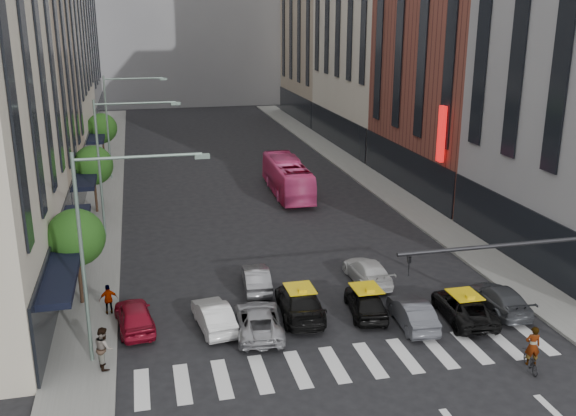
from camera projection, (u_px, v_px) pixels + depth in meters
ground at (369, 380)px, 26.02m from camera, size 160.00×160.00×0.00m
sidewalk_left at (104, 198)px, 51.38m from camera, size 3.00×96.00×0.15m
sidewalk_right at (374, 181)px, 56.44m from camera, size 3.00×96.00×0.15m
building_left_b at (7, 47)px, 44.81m from camera, size 8.00×16.00×24.00m
building_left_d at (57, 6)px, 78.36m from camera, size 8.00×18.00×30.00m
building_right_b at (459, 29)px, 51.08m from camera, size 8.00×18.00×26.00m
building_right_d at (324, 15)px, 86.14m from camera, size 8.00×18.00×28.00m
tree_near at (76, 238)px, 31.66m from camera, size 2.88×2.88×4.95m
tree_mid at (93, 165)px, 46.54m from camera, size 2.88×2.88×4.95m
tree_far at (102, 128)px, 61.43m from camera, size 2.88×2.88×4.95m
streetlamp_near at (104, 230)px, 25.80m from camera, size 5.38×0.25×9.00m
streetlamp_mid at (114, 150)px, 40.69m from camera, size 5.38×0.25×9.00m
streetlamp_far at (118, 113)px, 55.58m from camera, size 5.38×0.25×9.00m
traffic_signal at (565, 271)px, 25.47m from camera, size 10.10×0.20×6.00m
liberty_sign at (441, 134)px, 45.65m from camera, size 0.30×0.70×4.00m
car_red at (134, 316)px, 30.07m from camera, size 2.10×4.15×1.36m
car_white_front at (214, 316)px, 30.15m from camera, size 1.86×4.08×1.30m
car_silver at (259, 320)px, 29.74m from camera, size 2.52×4.71×1.26m
taxi_left at (300, 302)px, 31.38m from camera, size 2.42×5.09×1.43m
taxi_center at (366, 301)px, 31.52m from camera, size 2.16×4.23×1.38m
car_grey_mid at (412, 313)px, 30.42m from camera, size 1.65×4.04×1.30m
taxi_right at (464, 307)px, 31.07m from camera, size 2.55×4.74×1.26m
car_grey_curb at (499, 298)px, 31.97m from camera, size 2.01×4.49×1.28m
car_row2_left at (256, 278)px, 34.42m from camera, size 1.64×3.95×1.27m
car_row2_right at (367, 271)px, 35.35m from camera, size 1.81×4.44×1.29m
bus at (287, 177)px, 52.20m from camera, size 2.73×10.42×2.88m
motorcycle at (531, 361)px, 26.68m from camera, size 0.85×1.60×0.80m
rider at (534, 334)px, 26.31m from camera, size 0.71×0.55×1.74m
pedestrian_near at (104, 348)px, 26.46m from camera, size 0.88×1.02×1.82m
pedestrian_far at (109, 299)px, 31.25m from camera, size 0.93×0.49×1.52m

